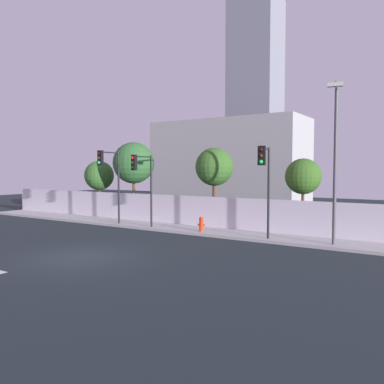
{
  "coord_description": "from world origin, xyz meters",
  "views": [
    {
      "loc": [
        12.65,
        -10.94,
        3.59
      ],
      "look_at": [
        1.27,
        6.5,
        2.4
      ],
      "focal_mm": 37.03,
      "sensor_mm": 36.0,
      "label": 1
    }
  ],
  "objects_px": {
    "traffic_light_center": "(109,171)",
    "roadside_tree_rightmost": "(303,177)",
    "street_lamp_curbside": "(335,154)",
    "roadside_tree_midright": "(214,167)",
    "roadside_tree_midleft": "(134,163)",
    "traffic_light_right": "(142,174)",
    "traffic_light_left": "(265,172)",
    "roadside_tree_leftmost": "(99,176)",
    "fire_hydrant": "(201,223)"
  },
  "relations": [
    {
      "from": "traffic_light_center",
      "to": "fire_hydrant",
      "type": "height_order",
      "value": "traffic_light_center"
    },
    {
      "from": "traffic_light_right",
      "to": "roadside_tree_midright",
      "type": "height_order",
      "value": "roadside_tree_midright"
    },
    {
      "from": "roadside_tree_midright",
      "to": "roadside_tree_rightmost",
      "type": "bearing_deg",
      "value": 0.0
    },
    {
      "from": "traffic_light_left",
      "to": "fire_hydrant",
      "type": "relative_size",
      "value": 5.48
    },
    {
      "from": "traffic_light_center",
      "to": "roadside_tree_midright",
      "type": "height_order",
      "value": "roadside_tree_midright"
    },
    {
      "from": "roadside_tree_midleft",
      "to": "roadside_tree_rightmost",
      "type": "distance_m",
      "value": 12.36
    },
    {
      "from": "fire_hydrant",
      "to": "roadside_tree_midright",
      "type": "bearing_deg",
      "value": 106.78
    },
    {
      "from": "traffic_light_right",
      "to": "roadside_tree_rightmost",
      "type": "height_order",
      "value": "traffic_light_right"
    },
    {
      "from": "fire_hydrant",
      "to": "roadside_tree_midleft",
      "type": "distance_m",
      "value": 8.86
    },
    {
      "from": "traffic_light_left",
      "to": "traffic_light_center",
      "type": "relative_size",
      "value": 0.99
    },
    {
      "from": "traffic_light_left",
      "to": "roadside_tree_rightmost",
      "type": "relative_size",
      "value": 1.08
    },
    {
      "from": "traffic_light_left",
      "to": "traffic_light_center",
      "type": "distance_m",
      "value": 10.29
    },
    {
      "from": "roadside_tree_leftmost",
      "to": "fire_hydrant",
      "type": "bearing_deg",
      "value": -15.07
    },
    {
      "from": "traffic_light_right",
      "to": "roadside_tree_leftmost",
      "type": "bearing_deg",
      "value": 153.13
    },
    {
      "from": "traffic_light_left",
      "to": "roadside_tree_rightmost",
      "type": "xyz_separation_m",
      "value": [
        0.64,
        3.86,
        -0.28
      ]
    },
    {
      "from": "street_lamp_curbside",
      "to": "fire_hydrant",
      "type": "relative_size",
      "value": 8.58
    },
    {
      "from": "traffic_light_center",
      "to": "street_lamp_curbside",
      "type": "bearing_deg",
      "value": 3.28
    },
    {
      "from": "roadside_tree_midleft",
      "to": "traffic_light_right",
      "type": "bearing_deg",
      "value": -43.68
    },
    {
      "from": "traffic_light_right",
      "to": "fire_hydrant",
      "type": "relative_size",
      "value": 5.19
    },
    {
      "from": "traffic_light_left",
      "to": "roadside_tree_leftmost",
      "type": "bearing_deg",
      "value": 165.76
    },
    {
      "from": "traffic_light_center",
      "to": "street_lamp_curbside",
      "type": "relative_size",
      "value": 0.65
    },
    {
      "from": "fire_hydrant",
      "to": "roadside_tree_rightmost",
      "type": "xyz_separation_m",
      "value": [
        4.74,
        2.99,
        2.6
      ]
    },
    {
      "from": "traffic_light_center",
      "to": "traffic_light_right",
      "type": "height_order",
      "value": "traffic_light_center"
    },
    {
      "from": "fire_hydrant",
      "to": "traffic_light_center",
      "type": "bearing_deg",
      "value": -171.8
    },
    {
      "from": "roadside_tree_rightmost",
      "to": "traffic_light_left",
      "type": "bearing_deg",
      "value": -99.37
    },
    {
      "from": "street_lamp_curbside",
      "to": "roadside_tree_leftmost",
      "type": "distance_m",
      "value": 18.56
    },
    {
      "from": "roadside_tree_rightmost",
      "to": "traffic_light_right",
      "type": "bearing_deg",
      "value": -155.62
    },
    {
      "from": "traffic_light_left",
      "to": "roadside_tree_leftmost",
      "type": "height_order",
      "value": "traffic_light_left"
    },
    {
      "from": "fire_hydrant",
      "to": "roadside_tree_leftmost",
      "type": "height_order",
      "value": "roadside_tree_leftmost"
    },
    {
      "from": "traffic_light_center",
      "to": "roadside_tree_midright",
      "type": "relative_size",
      "value": 0.93
    },
    {
      "from": "traffic_light_left",
      "to": "roadside_tree_midleft",
      "type": "xyz_separation_m",
      "value": [
        -11.69,
        3.86,
        0.58
      ]
    },
    {
      "from": "street_lamp_curbside",
      "to": "roadside_tree_midright",
      "type": "relative_size",
      "value": 1.43
    },
    {
      "from": "street_lamp_curbside",
      "to": "roadside_tree_midright",
      "type": "distance_m",
      "value": 8.65
    },
    {
      "from": "traffic_light_right",
      "to": "fire_hydrant",
      "type": "height_order",
      "value": "traffic_light_right"
    },
    {
      "from": "traffic_light_right",
      "to": "street_lamp_curbside",
      "type": "xyz_separation_m",
      "value": [
        10.78,
        0.67,
        1.01
      ]
    },
    {
      "from": "traffic_light_left",
      "to": "roadside_tree_leftmost",
      "type": "relative_size",
      "value": 1.07
    },
    {
      "from": "roadside_tree_midleft",
      "to": "roadside_tree_midright",
      "type": "bearing_deg",
      "value": -0.0
    },
    {
      "from": "traffic_light_right",
      "to": "street_lamp_curbside",
      "type": "height_order",
      "value": "street_lamp_curbside"
    },
    {
      "from": "roadside_tree_midright",
      "to": "fire_hydrant",
      "type": "bearing_deg",
      "value": -73.22
    },
    {
      "from": "traffic_light_center",
      "to": "traffic_light_left",
      "type": "bearing_deg",
      "value": 0.13
    },
    {
      "from": "roadside_tree_midleft",
      "to": "roadside_tree_midright",
      "type": "xyz_separation_m",
      "value": [
        6.69,
        -0.0,
        -0.32
      ]
    },
    {
      "from": "roadside_tree_midleft",
      "to": "roadside_tree_midright",
      "type": "height_order",
      "value": "roadside_tree_midleft"
    },
    {
      "from": "roadside_tree_leftmost",
      "to": "traffic_light_right",
      "type": "bearing_deg",
      "value": -26.87
    },
    {
      "from": "traffic_light_left",
      "to": "street_lamp_curbside",
      "type": "bearing_deg",
      "value": 13.67
    },
    {
      "from": "traffic_light_center",
      "to": "roadside_tree_rightmost",
      "type": "xyz_separation_m",
      "value": [
        10.93,
        3.88,
        -0.32
      ]
    },
    {
      "from": "traffic_light_center",
      "to": "roadside_tree_midleft",
      "type": "height_order",
      "value": "roadside_tree_midleft"
    },
    {
      "from": "traffic_light_left",
      "to": "traffic_light_right",
      "type": "relative_size",
      "value": 1.06
    },
    {
      "from": "street_lamp_curbside",
      "to": "roadside_tree_midleft",
      "type": "distance_m",
      "value": 15.07
    },
    {
      "from": "traffic_light_center",
      "to": "traffic_light_right",
      "type": "xyz_separation_m",
      "value": [
        2.56,
        0.09,
        -0.22
      ]
    },
    {
      "from": "roadside_tree_midright",
      "to": "roadside_tree_rightmost",
      "type": "height_order",
      "value": "roadside_tree_midright"
    }
  ]
}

